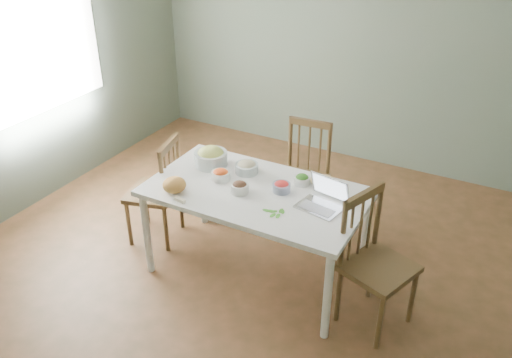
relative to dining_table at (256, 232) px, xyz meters
The scene contains 19 objects.
floor 0.40m from the dining_table, 106.01° to the right, with size 5.00×5.00×0.00m, color #48341B.
wall_back 2.62m from the dining_table, 90.41° to the left, with size 5.00×0.00×2.70m, color #616B5C.
wall_left 2.69m from the dining_table, behind, with size 0.00×5.00×2.70m, color #616B5C.
window_left 2.74m from the dining_table, behind, with size 0.04×1.60×1.20m, color white.
dining_table is the anchor object (origin of this frame).
chair_far 0.85m from the dining_table, 88.20° to the left, with size 0.44×0.42×1.00m, color #462F19, non-canonical shape.
chair_left 1.06m from the dining_table, behind, with size 0.44×0.42×0.99m, color #462F19, non-canonical shape.
chair_right 1.06m from the dining_table, ahead, with size 0.46×0.44×1.04m, color #462F19, non-canonical shape.
bread_boule 0.78m from the dining_table, 149.89° to the right, with size 0.18×0.18×0.12m, color gold.
butter_stick 0.73m from the dining_table, 135.64° to the right, with size 0.10×0.03×0.03m, color #FAE9C5.
bowl_squash 0.74m from the dining_table, 160.58° to the left, with size 0.28×0.28×0.16m, color tan, non-canonical shape.
bowl_carrot 0.55m from the dining_table, behind, with size 0.15×0.15×0.09m, color #D25913, non-canonical shape.
bowl_onion 0.54m from the dining_table, 133.18° to the left, with size 0.19×0.19×0.10m, color beige, non-canonical shape.
bowl_mushroom 0.46m from the dining_table, 136.17° to the right, with size 0.14×0.14×0.09m, color black, non-canonical shape.
bowl_redpep 0.48m from the dining_table, 23.40° to the left, with size 0.14×0.14×0.08m, color red, non-canonical shape.
bowl_broccoli 0.58m from the dining_table, 43.56° to the left, with size 0.13×0.13×0.08m, color #276912, non-canonical shape.
flatbread 0.68m from the dining_table, 42.68° to the left, with size 0.19×0.19×0.02m, color beige.
basil_bunch 0.53m from the dining_table, 40.55° to the right, with size 0.18×0.18×0.02m, color #377D29, non-canonical shape.
laptop 0.73m from the dining_table, ahead, with size 0.32×0.28×0.21m, color #BBBBBF, non-canonical shape.
Camera 1 is at (1.71, -3.08, 2.92)m, focal length 37.40 mm.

